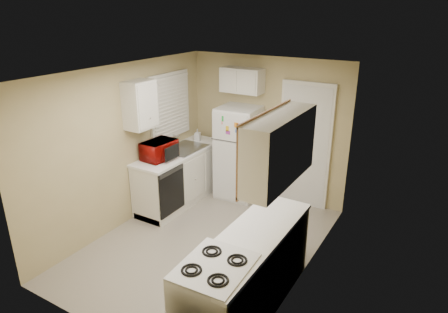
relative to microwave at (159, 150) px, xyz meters
The scene contains 19 objects.
floor 1.63m from the microwave, 22.02° to the right, with size 3.80×3.80×0.00m, color #B0A699.
ceiling 1.83m from the microwave, 22.02° to the right, with size 3.80×3.80×0.00m, color white.
wall_left 0.55m from the microwave, 118.26° to the right, with size 3.80×3.80×0.00m, color tan.
wall_right 2.60m from the microwave, 10.34° to the right, with size 3.80×3.80×0.00m, color tan.
wall_back 1.84m from the microwave, 51.29° to the left, with size 2.80×2.80×0.00m, color tan.
wall_front 2.63m from the microwave, 64.07° to the right, with size 2.80×2.80×0.00m, color tan.
left_counter 0.74m from the microwave, 83.44° to the left, with size 0.60×1.80×0.90m, color silver.
dishwasher 0.68m from the microwave, 25.91° to the right, with size 0.03×0.58×0.72m, color black.
sink 0.62m from the microwave, 85.11° to the left, with size 0.54×0.74×0.16m, color gray.
microwave is the anchor object (origin of this frame).
soap_bottle 1.05m from the microwave, 90.00° to the left, with size 0.10×0.10×0.21m, color white.
window_blinds 0.83m from the microwave, 109.75° to the left, with size 0.10×0.98×1.08m, color silver.
upper_cabinet_left 0.80m from the microwave, 112.19° to the right, with size 0.30×0.45×0.70m, color silver.
refrigerator 1.40m from the microwave, 54.78° to the left, with size 0.65×0.64×1.59m, color silver.
cabinet_over_fridge 1.77m from the microwave, 59.73° to the left, with size 0.70×0.30×0.40m, color silver.
interior_door 2.32m from the microwave, 37.02° to the left, with size 0.86×0.06×2.08m, color silver.
right_counter 2.65m from the microwave, 29.35° to the right, with size 0.60×2.00×0.90m, color silver.
stove 2.97m from the microwave, 40.70° to the right, with size 0.61×0.75×0.92m, color silver.
upper_cabinet_right 2.69m from the microwave, 21.91° to the right, with size 0.30×1.20×0.70m, color silver.
Camera 1 is at (2.70, -4.01, 3.14)m, focal length 32.00 mm.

